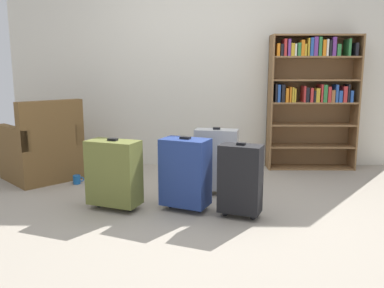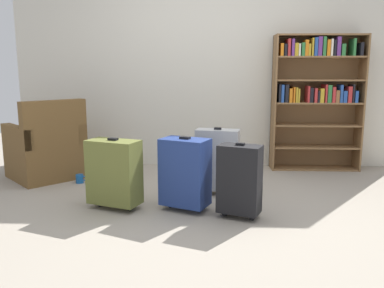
% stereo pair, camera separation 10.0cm
% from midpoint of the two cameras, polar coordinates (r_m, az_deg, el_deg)
% --- Properties ---
extents(ground_plane, '(8.50, 8.50, 0.00)m').
position_cam_midpoint_polar(ground_plane, '(3.48, 3.03, -9.88)').
color(ground_plane, '#9E9384').
extents(back_wall, '(4.86, 0.10, 2.60)m').
position_cam_midpoint_polar(back_wall, '(5.11, 2.95, 11.49)').
color(back_wall, beige).
rests_on(back_wall, ground).
extents(bookshelf, '(1.06, 0.29, 1.63)m').
position_cam_midpoint_polar(bookshelf, '(5.11, 17.86, 7.04)').
color(bookshelf, brown).
rests_on(bookshelf, ground).
extents(armchair, '(0.99, 0.99, 0.90)m').
position_cam_midpoint_polar(armchair, '(4.78, -19.56, -0.90)').
color(armchair, brown).
rests_on(armchair, ground).
extents(mug, '(0.12, 0.08, 0.10)m').
position_cam_midpoint_polar(mug, '(4.51, -15.19, -4.81)').
color(mug, '#1959A5').
rests_on(mug, ground).
extents(suitcase_navy_blue, '(0.47, 0.39, 0.66)m').
position_cam_midpoint_polar(suitcase_navy_blue, '(3.47, -0.23, -4.04)').
color(suitcase_navy_blue, navy).
rests_on(suitcase_navy_blue, ground).
extents(suitcase_olive, '(0.51, 0.37, 0.64)m').
position_cam_midpoint_polar(suitcase_olive, '(3.56, -10.35, -3.97)').
color(suitcase_olive, brown).
rests_on(suitcase_olive, ground).
extents(suitcase_silver, '(0.44, 0.26, 0.67)m').
position_cam_midpoint_polar(suitcase_silver, '(3.92, 4.33, -2.27)').
color(suitcase_silver, '#B7BABF').
rests_on(suitcase_silver, ground).
extents(suitcase_black, '(0.39, 0.31, 0.64)m').
position_cam_midpoint_polar(suitcase_black, '(3.31, 7.63, -5.03)').
color(suitcase_black, black).
rests_on(suitcase_black, ground).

